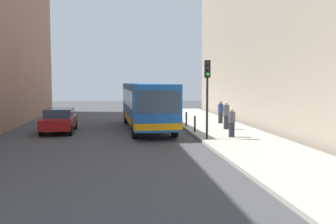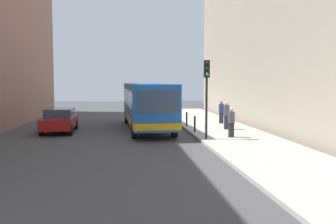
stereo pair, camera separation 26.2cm
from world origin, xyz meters
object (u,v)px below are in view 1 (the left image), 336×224
Objects in this scene: pedestrian_far_sidewalk at (221,112)px; bus at (146,103)px; car_beside_bus at (59,120)px; bollard_near at (195,124)px; pedestrian_mid_sidewalk at (226,115)px; traffic_light at (207,84)px; bollard_mid at (186,119)px; pedestrian_near_signal at (232,123)px.

bus is at bearing 127.47° from pedestrian_far_sidewalk.
bollard_near is at bearing 165.28° from car_beside_bus.
pedestrian_mid_sidewalk is (10.39, -0.88, 0.24)m from car_beside_bus.
pedestrian_far_sidewalk is (2.66, 7.23, -2.07)m from traffic_light.
bollard_mid is at bearing 91.00° from traffic_light.
bus is 2.90m from bollard_mid.
traffic_light is at bearing -89.00° from bollard_mid.
pedestrian_mid_sidewalk is at bearing -167.69° from pedestrian_far_sidewalk.
car_beside_bus is 2.79× the size of pedestrian_far_sidewalk.
bollard_mid is at bearing -174.16° from car_beside_bus.
traffic_light is at bearing 11.24° from pedestrian_near_signal.
bollard_near is 5.26m from pedestrian_far_sidewalk.
bollard_near is at bearing -90.00° from bollard_mid.
car_beside_bus is 4.66× the size of bollard_mid.
pedestrian_mid_sidewalk is (2.23, 1.12, 0.40)m from bollard_near.
pedestrian_near_signal is 1.00× the size of pedestrian_far_sidewalk.
pedestrian_far_sidewalk is at bearing -124.72° from pedestrian_mid_sidewalk.
bollard_near is at bearing 130.40° from bus.
traffic_light is 4.32× the size of bollard_mid.
pedestrian_near_signal is at bearing 17.31° from traffic_light.
pedestrian_mid_sidewalk reaches higher than pedestrian_near_signal.
traffic_light is at bearing 149.10° from car_beside_bus.
bus is 5.72m from pedestrian_far_sidewalk.
pedestrian_mid_sidewalk is at bearing -107.04° from pedestrian_near_signal.
car_beside_bus reaches higher than bollard_near.
bus is 4.09m from bollard_near.
pedestrian_near_signal is at bearing 155.21° from car_beside_bus.
pedestrian_mid_sidewalk is at bearing 61.19° from traffic_light.
bus is 2.71× the size of traffic_light.
bus is at bearing -178.27° from bollard_mid.
pedestrian_far_sidewalk is (0.53, 3.35, -0.08)m from pedestrian_mid_sidewalk.
bus is 11.70× the size of bollard_mid.
bollard_near is 2.53m from pedestrian_mid_sidewalk.
pedestrian_far_sidewalk is (1.19, 6.77, -0.00)m from pedestrian_near_signal.
pedestrian_near_signal is (1.57, -2.30, 0.31)m from bollard_near.
pedestrian_mid_sidewalk is 3.39m from pedestrian_far_sidewalk.
car_beside_bus is 2.54× the size of pedestrian_mid_sidewalk.
traffic_light is 2.58m from pedestrian_near_signal.
bollard_near is (2.68, -2.89, -1.10)m from bus.
traffic_light is 4.32× the size of bollard_near.
pedestrian_far_sidewalk is (2.76, 4.47, 0.31)m from bollard_near.
pedestrian_mid_sidewalk is (2.13, 3.88, -1.98)m from traffic_light.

